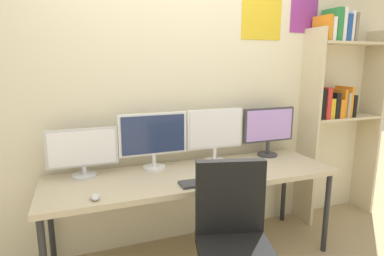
% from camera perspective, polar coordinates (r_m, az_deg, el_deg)
% --- Properties ---
extents(wall_back, '(4.66, 0.11, 2.60)m').
position_cam_1_polar(wall_back, '(2.75, -2.65, 5.77)').
color(wall_back, beige).
rests_on(wall_back, ground_plane).
extents(desk, '(2.26, 0.68, 0.74)m').
position_cam_1_polar(desk, '(2.50, 0.40, -9.22)').
color(desk, tan).
rests_on(desk, ground_plane).
extents(bookshelf, '(0.83, 0.28, 2.08)m').
position_cam_1_polar(bookshelf, '(3.44, 24.85, 5.47)').
color(bookshelf, beige).
rests_on(bookshelf, ground_plane).
extents(monitor_far_left, '(0.52, 0.18, 0.37)m').
position_cam_1_polar(monitor_far_left, '(2.48, -19.19, -3.95)').
color(monitor_far_left, silver).
rests_on(monitor_far_left, desk).
extents(monitor_center_left, '(0.55, 0.18, 0.46)m').
position_cam_1_polar(monitor_center_left, '(2.53, -7.01, -1.72)').
color(monitor_center_left, silver).
rests_on(monitor_center_left, desk).
extents(monitor_center_right, '(0.51, 0.18, 0.46)m').
position_cam_1_polar(monitor_center_right, '(2.70, 4.17, -0.77)').
color(monitor_center_right, silver).
rests_on(monitor_center_right, desk).
extents(monitor_far_right, '(0.51, 0.18, 0.45)m').
position_cam_1_polar(monitor_far_right, '(2.96, 13.69, -0.04)').
color(monitor_far_right, '#38383D').
rests_on(monitor_far_right, desk).
extents(keyboard_main, '(0.38, 0.13, 0.02)m').
position_cam_1_polar(keyboard_main, '(2.28, 2.48, -9.72)').
color(keyboard_main, '#38383D').
rests_on(keyboard_main, desk).
extents(computer_mouse, '(0.06, 0.10, 0.03)m').
position_cam_1_polar(computer_mouse, '(2.12, -17.14, -11.85)').
color(computer_mouse, silver).
rests_on(computer_mouse, desk).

